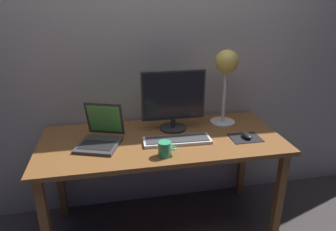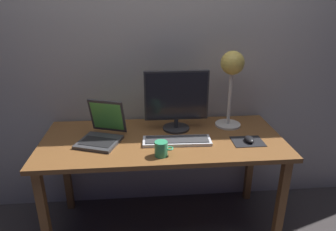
% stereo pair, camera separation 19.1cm
% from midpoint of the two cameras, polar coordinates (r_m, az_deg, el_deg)
% --- Properties ---
extents(ground_plane, '(4.80, 4.80, 0.00)m').
position_cam_midpoint_polar(ground_plane, '(2.44, -3.41, -20.17)').
color(ground_plane, '#383333').
rests_on(ground_plane, ground).
extents(back_wall, '(4.80, 0.06, 2.60)m').
position_cam_midpoint_polar(back_wall, '(2.25, -5.59, 13.15)').
color(back_wall, '#A8A099').
rests_on(back_wall, ground).
extents(desk, '(1.60, 0.70, 0.74)m').
position_cam_midpoint_polar(desk, '(2.06, -3.81, -6.33)').
color(desk, brown).
rests_on(desk, ground).
extents(monitor, '(0.44, 0.19, 0.42)m').
position_cam_midpoint_polar(monitor, '(2.08, -1.62, 3.12)').
color(monitor, '#28282B').
rests_on(monitor, desk).
extents(keyboard_main, '(0.44, 0.16, 0.03)m').
position_cam_midpoint_polar(keyboard_main, '(1.97, -1.06, -4.72)').
color(keyboard_main, silver).
rests_on(keyboard_main, desk).
extents(laptop, '(0.33, 0.36, 0.25)m').
position_cam_midpoint_polar(laptop, '(2.01, -15.12, -3.14)').
color(laptop, '#38383A').
rests_on(laptop, desk).
extents(desk_lamp, '(0.18, 0.18, 0.54)m').
position_cam_midpoint_polar(desk_lamp, '(2.16, 8.40, 8.51)').
color(desk_lamp, beige).
rests_on(desk_lamp, desk).
extents(mousepad, '(0.20, 0.16, 0.00)m').
position_cam_midpoint_polar(mousepad, '(2.07, 11.78, -4.17)').
color(mousepad, black).
rests_on(mousepad, desk).
extents(mouse, '(0.06, 0.10, 0.03)m').
position_cam_midpoint_polar(mouse, '(2.06, 12.08, -3.75)').
color(mouse, black).
rests_on(mouse, mousepad).
extents(coffee_mug, '(0.11, 0.08, 0.09)m').
position_cam_midpoint_polar(coffee_mug, '(1.79, -3.65, -6.38)').
color(coffee_mug, '#339966').
rests_on(coffee_mug, desk).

